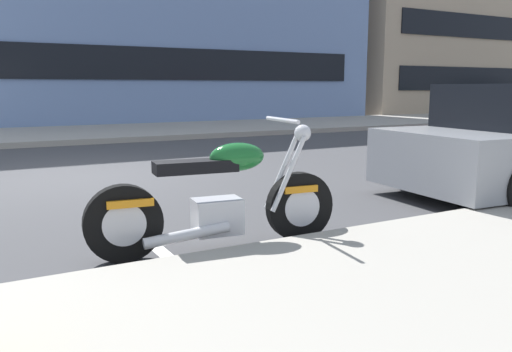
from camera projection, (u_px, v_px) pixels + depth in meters
name	position (u px, v px, depth m)	size (l,w,h in m)	color
ground_plane	(75.00, 177.00, 7.93)	(260.00, 260.00, 0.00)	#3D3D3F
sidewalk_far_curb	(370.00, 121.00, 19.71)	(120.00, 5.00, 0.14)	gray
parking_stall_stripe	(155.00, 246.00, 4.49)	(0.12, 2.20, 0.01)	silver
parked_motorcycle	(220.00, 201.00, 4.34)	(2.17, 0.62, 1.11)	black
townhouse_far_uphill	(156.00, 2.00, 21.81)	(15.59, 8.89, 9.81)	#6B84B2
townhouse_corner_block	(396.00, 40.00, 29.65)	(11.44, 10.84, 8.01)	tan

